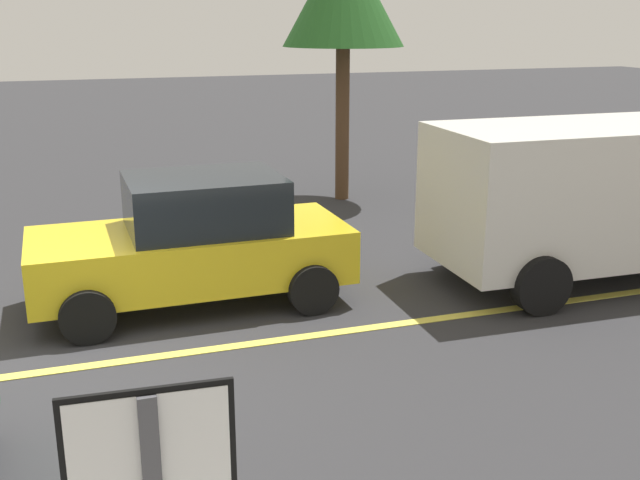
# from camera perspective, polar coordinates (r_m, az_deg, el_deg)

# --- Properties ---
(ground_plane) EXTENTS (80.00, 80.00, 0.00)m
(ground_plane) POSITION_cam_1_polar(r_m,az_deg,el_deg) (8.65, -18.34, -9.16)
(ground_plane) COLOR #2D2D30
(lane_marking_centre) EXTENTS (28.00, 0.16, 0.01)m
(lane_marking_centre) POSITION_cam_1_polar(r_m,az_deg,el_deg) (9.09, 0.99, -6.95)
(lane_marking_centre) COLOR #E0D14C
(white_van) EXTENTS (5.24, 2.35, 2.20)m
(white_van) POSITION_cam_1_polar(r_m,az_deg,el_deg) (11.49, 21.10, 3.53)
(white_van) COLOR silver
(white_van) RESTS_ON ground_plane
(car_yellow_near_curb) EXTENTS (4.01, 1.97, 1.68)m
(car_yellow_near_curb) POSITION_cam_1_polar(r_m,az_deg,el_deg) (9.90, -9.32, -0.11)
(car_yellow_near_curb) COLOR gold
(car_yellow_near_curb) RESTS_ON ground_plane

